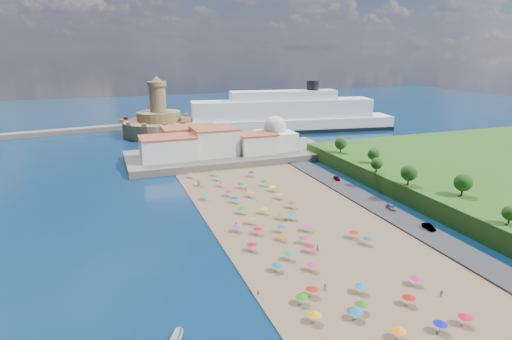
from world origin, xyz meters
name	(u,v)px	position (x,y,z in m)	size (l,w,h in m)	color
ground	(273,222)	(0.00, 0.00, 0.00)	(700.00, 700.00, 0.00)	#071938
terrace	(231,155)	(10.00, 73.00, 1.50)	(90.00, 36.00, 3.00)	#59544C
jetty	(168,143)	(-12.00, 108.00, 1.20)	(18.00, 70.00, 2.40)	#59544C
waterfront_buildings	(201,143)	(-3.05, 73.64, 7.88)	(57.00, 29.00, 11.00)	silver
domed_building	(275,136)	(30.00, 71.00, 8.97)	(16.00, 16.00, 15.00)	silver
fortress	(159,123)	(-12.00, 138.00, 6.68)	(40.00, 40.00, 32.40)	#9E7F4F
cruise_ship	(283,117)	(56.94, 123.03, 8.53)	(133.43, 38.27, 28.82)	black
beach_parasols	(285,230)	(-1.15, -10.63, 2.15)	(32.89, 118.43, 2.20)	gray
beachgoers	(261,223)	(-4.68, -2.36, 1.11)	(34.05, 86.47, 1.84)	tan
parked_cars	(382,202)	(36.00, -0.38, 1.36)	(2.45, 51.28, 1.39)	gray
hillside_trees	(441,182)	(47.91, -10.79, 9.78)	(13.24, 106.29, 6.88)	#382314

